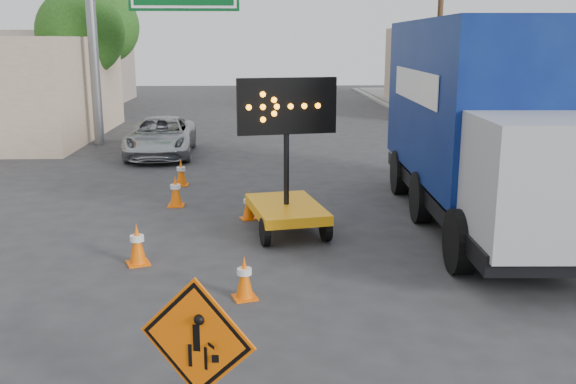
{
  "coord_description": "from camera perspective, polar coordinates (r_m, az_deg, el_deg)",
  "views": [
    {
      "loc": [
        -0.37,
        -6.45,
        3.89
      ],
      "look_at": [
        0.06,
        3.48,
        1.52
      ],
      "focal_mm": 40.0,
      "sensor_mm": 36.0,
      "label": 1
    }
  ],
  "objects": [
    {
      "name": "curb_right",
      "position": [
        23.06,
        16.77,
        3.26
      ],
      "size": [
        0.4,
        60.0,
        0.12
      ],
      "primitive_type": "cube",
      "color": "gray",
      "rests_on": "ground"
    },
    {
      "name": "sidewalk_right",
      "position": [
        23.92,
        21.99,
        3.23
      ],
      "size": [
        4.0,
        60.0,
        0.15
      ],
      "primitive_type": "cube",
      "color": "gray",
      "rests_on": "ground"
    },
    {
      "name": "storefront_left_far",
      "position": [
        43.05,
        -22.69,
        10.13
      ],
      "size": [
        12.0,
        10.0,
        4.4
      ],
      "primitive_type": "cube",
      "color": "gray",
      "rests_on": "ground"
    },
    {
      "name": "building_right_far",
      "position": [
        38.85,
        17.98,
        10.41
      ],
      "size": [
        10.0,
        14.0,
        4.6
      ],
      "primitive_type": "cube",
      "color": "#CAAF92",
      "rests_on": "ground"
    },
    {
      "name": "highway_gantry",
      "position": [
        24.77,
        -12.37,
        15.83
      ],
      "size": [
        6.18,
        0.38,
        6.9
      ],
      "color": "slate",
      "rests_on": "ground"
    },
    {
      "name": "utility_pole_far",
      "position": [
        31.59,
        13.34,
        14.48
      ],
      "size": [
        1.8,
        0.26,
        9.0
      ],
      "color": "#4F3522",
      "rests_on": "ground"
    },
    {
      "name": "tree_left_near",
      "position": [
        29.46,
        -17.97,
        13.29
      ],
      "size": [
        3.71,
        3.71,
        6.03
      ],
      "color": "#4F3522",
      "rests_on": "ground"
    },
    {
      "name": "tree_left_far",
      "position": [
        37.46,
        -16.26,
        13.96
      ],
      "size": [
        4.1,
        4.1,
        6.66
      ],
      "color": "#4F3522",
      "rests_on": "ground"
    },
    {
      "name": "construction_sign",
      "position": [
        6.56,
        -8.06,
        -14.02
      ],
      "size": [
        1.17,
        0.85,
        1.68
      ],
      "rotation": [
        0.0,
        0.0,
        -0.41
      ],
      "color": "black",
      "rests_on": "ground"
    },
    {
      "name": "arrow_board",
      "position": [
        13.14,
        -0.15,
        -0.65
      ],
      "size": [
        1.99,
        2.44,
        3.17
      ],
      "rotation": [
        0.0,
        0.0,
        0.2
      ],
      "color": "#FFA10E",
      "rests_on": "ground"
    },
    {
      "name": "pickup_truck",
      "position": [
        22.46,
        -11.22,
        4.84
      ],
      "size": [
        2.36,
        4.78,
        1.3
      ],
      "primitive_type": "imported",
      "rotation": [
        0.0,
        0.0,
        0.04
      ],
      "color": "#AFB2B6",
      "rests_on": "ground"
    },
    {
      "name": "box_truck",
      "position": [
        14.24,
        17.14,
        4.99
      ],
      "size": [
        3.18,
        9.17,
        4.31
      ],
      "rotation": [
        0.0,
        0.0,
        -0.04
      ],
      "color": "black",
      "rests_on": "ground"
    },
    {
      "name": "cone_a",
      "position": [
        9.93,
        -3.9,
        -7.56
      ],
      "size": [
        0.44,
        0.44,
        0.69
      ],
      "rotation": [
        0.0,
        0.0,
        0.3
      ],
      "color": "#F75F05",
      "rests_on": "ground"
    },
    {
      "name": "cone_b",
      "position": [
        11.66,
        -13.26,
        -4.5
      ],
      "size": [
        0.5,
        0.5,
        0.76
      ],
      "rotation": [
        0.0,
        0.0,
        0.37
      ],
      "color": "#F75F05",
      "rests_on": "ground"
    },
    {
      "name": "cone_c",
      "position": [
        14.23,
        -3.54,
        -1.14
      ],
      "size": [
        0.43,
        0.43,
        0.65
      ],
      "rotation": [
        0.0,
        0.0,
        0.4
      ],
      "color": "#F75F05",
      "rests_on": "ground"
    },
    {
      "name": "cone_d",
      "position": [
        15.53,
        -9.96,
        0.11
      ],
      "size": [
        0.38,
        0.38,
        0.75
      ],
      "rotation": [
        0.0,
        0.0,
        0.0
      ],
      "color": "#F75F05",
      "rests_on": "ground"
    },
    {
      "name": "cone_e",
      "position": [
        17.72,
        -9.48,
        1.73
      ],
      "size": [
        0.38,
        0.38,
        0.73
      ],
      "rotation": [
        0.0,
        0.0,
        -0.02
      ],
      "color": "#F75F05",
      "rests_on": "ground"
    }
  ]
}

